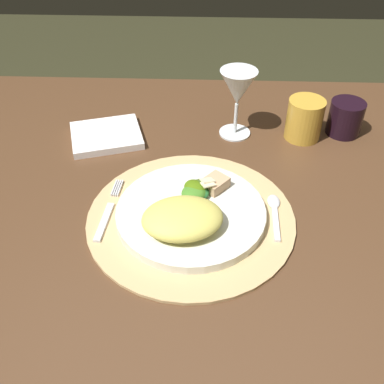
{
  "coord_description": "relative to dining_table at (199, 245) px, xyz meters",
  "views": [
    {
      "loc": [
        0.01,
        -0.64,
        1.27
      ],
      "look_at": [
        -0.01,
        -0.01,
        0.73
      ],
      "focal_mm": 42.0,
      "sensor_mm": 36.0,
      "label": 1
    }
  ],
  "objects": [
    {
      "name": "placemat",
      "position": [
        -0.01,
        -0.06,
        0.14
      ],
      "size": [
        0.37,
        0.37,
        0.01
      ],
      "primitive_type": "cylinder",
      "color": "tan",
      "rests_on": "dining_table"
    },
    {
      "name": "ground_plane",
      "position": [
        0.0,
        0.0,
        -0.58
      ],
      "size": [
        6.0,
        6.0,
        0.0
      ],
      "primitive_type": "plane",
      "color": "#2D2C19"
    },
    {
      "name": "amber_tumbler",
      "position": [
        0.22,
        0.21,
        0.18
      ],
      "size": [
        0.08,
        0.08,
        0.09
      ],
      "primitive_type": "cylinder",
      "color": "gold",
      "rests_on": "dining_table"
    },
    {
      "name": "spoon",
      "position": [
        0.13,
        -0.04,
        0.14
      ],
      "size": [
        0.02,
        0.12,
        0.01
      ],
      "color": "silver",
      "rests_on": "placemat"
    },
    {
      "name": "napkin",
      "position": [
        -0.21,
        0.19,
        0.14
      ],
      "size": [
        0.18,
        0.17,
        0.02
      ],
      "primitive_type": "cube",
      "rotation": [
        0.0,
        0.0,
        0.3
      ],
      "color": "white",
      "rests_on": "dining_table"
    },
    {
      "name": "bread_piece",
      "position": [
        0.03,
        -0.0,
        0.17
      ],
      "size": [
        0.06,
        0.06,
        0.02
      ],
      "primitive_type": "cube",
      "rotation": [
        0.0,
        0.0,
        4.0
      ],
      "color": "tan",
      "rests_on": "dinner_plate"
    },
    {
      "name": "fork",
      "position": [
        -0.16,
        -0.06,
        0.14
      ],
      "size": [
        0.03,
        0.16,
        0.0
      ],
      "color": "silver",
      "rests_on": "placemat"
    },
    {
      "name": "dining_table",
      "position": [
        0.0,
        0.0,
        0.0
      ],
      "size": [
        1.16,
        0.96,
        0.71
      ],
      "color": "#4D321E",
      "rests_on": "ground"
    },
    {
      "name": "dinner_plate",
      "position": [
        -0.01,
        -0.06,
        0.15
      ],
      "size": [
        0.26,
        0.26,
        0.02
      ],
      "primitive_type": "cylinder",
      "color": "silver",
      "rests_on": "placemat"
    },
    {
      "name": "pasta_serving",
      "position": [
        -0.03,
        -0.1,
        0.18
      ],
      "size": [
        0.15,
        0.13,
        0.04
      ],
      "primitive_type": "ellipsoid",
      "rotation": [
        0.0,
        0.0,
        3.32
      ],
      "color": "#D3C75A",
      "rests_on": "dinner_plate"
    },
    {
      "name": "dark_tumbler",
      "position": [
        0.31,
        0.23,
        0.17
      ],
      "size": [
        0.08,
        0.08,
        0.08
      ],
      "primitive_type": "cylinder",
      "color": "black",
      "rests_on": "dining_table"
    },
    {
      "name": "wine_glass",
      "position": [
        0.07,
        0.22,
        0.24
      ],
      "size": [
        0.08,
        0.08,
        0.15
      ],
      "color": "silver",
      "rests_on": "dining_table"
    },
    {
      "name": "salad_greens",
      "position": [
        -0.01,
        -0.02,
        0.17
      ],
      "size": [
        0.07,
        0.07,
        0.03
      ],
      "color": "#2C7836",
      "rests_on": "dinner_plate"
    }
  ]
}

